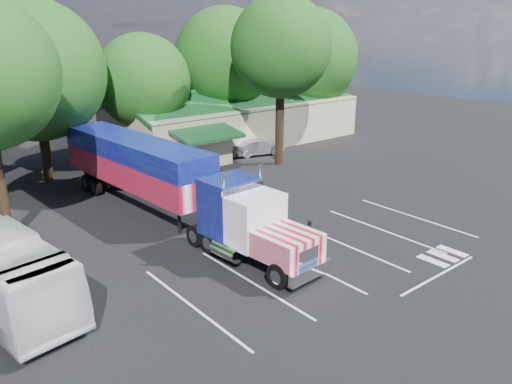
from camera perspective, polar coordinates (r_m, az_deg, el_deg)
ground at (r=29.06m, az=-3.00°, el=-3.96°), size 120.00×120.00×0.00m
event_hall at (r=50.14m, az=-2.59°, el=8.29°), size 24.20×14.12×5.55m
tree_row_c at (r=39.51m, az=-23.99°, el=12.54°), size 10.00×10.00×13.05m
tree_row_d at (r=44.15m, az=-12.80°, el=12.21°), size 8.00×8.00×10.60m
tree_row_e at (r=49.16m, az=-3.55°, el=14.97°), size 9.60×9.60×12.90m
tree_row_f at (r=54.79m, az=6.01°, el=14.96°), size 10.40×10.40×13.00m
tree_near_right at (r=40.77m, az=2.85°, el=16.20°), size 8.00×8.00×13.50m
semi_truck at (r=30.27m, az=-10.89°, el=1.87°), size 4.34×22.07×4.60m
woman at (r=26.33m, az=6.20°, el=-4.66°), size 0.43×0.61×1.57m
bicycle at (r=37.77m, az=-3.20°, el=2.13°), size 0.68×1.78×0.92m
silver_sedan at (r=44.82m, az=0.25°, el=5.17°), size 4.78×2.75×1.49m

